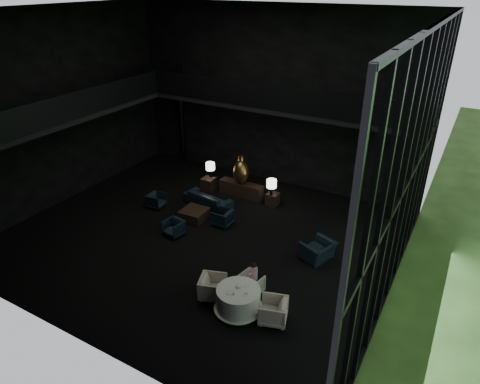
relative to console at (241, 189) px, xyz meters
The scene contains 35 objects.
floor 3.74m from the console, 84.98° to the right, with size 14.00×12.00×0.02m, color black.
ceiling 8.53m from the console, 84.98° to the right, with size 14.00×12.00×0.02m, color black.
wall_back 4.34m from the console, 81.89° to the left, with size 14.00×0.04×8.00m, color black.
wall_front 10.39m from the console, 88.08° to the right, with size 14.00×0.04×8.00m, color black.
wall_left 8.47m from the console, 150.92° to the right, with size 0.04×12.00×8.00m, color black.
curtain_wall 8.96m from the console, 27.03° to the right, with size 0.20×12.00×8.00m, color black, non-canonical shape.
mezzanine_left 7.71m from the console, 146.81° to the right, with size 2.00×12.00×0.25m, color black.
mezzanine_back 4.11m from the console, 44.17° to the left, with size 12.00×2.00×0.25m, color black.
railing_left 7.34m from the console, 141.55° to the right, with size 0.06×12.00×1.00m, color black.
railing_back 4.48m from the console, 12.27° to the left, with size 12.00×0.06×1.00m, color black.
column_nw 5.35m from the console, 156.95° to the left, with size 0.24×0.24×4.00m, color black.
column_ne 5.40m from the console, ahead, with size 0.24×0.24×4.00m, color black.
console is the anchor object (origin of this frame).
bronze_urn 0.89m from the console, 90.00° to the right, with size 0.70×0.70×1.31m.
side_table_left 1.62m from the console, behind, with size 0.56×0.56×0.61m, color black.
table_lamp_left 1.78m from the console, behind, with size 0.42×0.42×0.70m.
side_table_right 1.60m from the console, ahead, with size 0.50×0.50×0.55m, color black.
table_lamp_right 1.78m from the console, ahead, with size 0.43×0.43×0.72m.
sofa 1.72m from the console, 117.54° to the right, with size 2.28×0.67×0.89m, color #20283A.
lounge_armchair_west 3.80m from the console, 134.19° to the right, with size 0.60×0.56×0.62m, color black.
lounge_armchair_east 2.65m from the console, 77.16° to the right, with size 0.66×0.62×0.68m, color #122833.
lounge_armchair_south 4.20m from the console, 98.73° to the right, with size 0.60×0.56×0.62m, color black.
window_armchair 5.54m from the console, 31.72° to the right, with size 1.06×0.69×0.92m, color black.
coffee_table 2.85m from the console, 103.13° to the right, with size 0.98×0.98×0.43m, color black.
dining_table 7.44m from the console, 61.26° to the right, with size 1.48×1.48×0.75m.
dining_chair_north 6.66m from the console, 58.16° to the right, with size 0.64×0.60×0.66m, color beige.
dining_chair_east 7.95m from the console, 54.03° to the right, with size 0.80×0.75×0.83m, color beige.
dining_chair_west 6.91m from the console, 67.89° to the right, with size 0.79×0.74×0.81m, color beige.
child 6.55m from the console, 57.28° to the right, with size 0.27×0.27×0.57m.
plate_a 7.56m from the console, 63.17° to the right, with size 0.26×0.26×0.02m, color white.
plate_b 7.29m from the console, 59.41° to the right, with size 0.21×0.21×0.01m, color white.
saucer 7.68m from the console, 59.78° to the right, with size 0.15×0.15×0.01m, color white.
coffee_cup 7.63m from the console, 59.47° to the right, with size 0.09×0.09×0.07m, color white.
cereal_bowl 7.34m from the console, 61.28° to the right, with size 0.16×0.16×0.08m, color white.
cream_pot 7.67m from the console, 62.28° to the right, with size 0.05×0.05×0.06m, color #99999E.
Camera 1 is at (8.14, -11.34, 8.92)m, focal length 32.00 mm.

